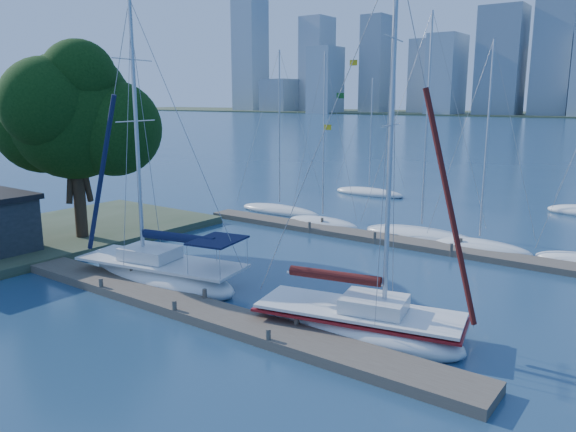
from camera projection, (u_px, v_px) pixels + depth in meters
The scene contains 12 objects.
ground at pixel (190, 312), 24.33m from camera, with size 700.00×700.00×0.00m, color navy.
near_dock at pixel (190, 308), 24.29m from camera, with size 26.00×2.00×0.40m, color brown.
far_dock at pixel (394, 241), 35.79m from camera, with size 30.00×1.80×0.36m, color brown.
shore at pixel (39, 237), 36.45m from camera, with size 12.00×22.00×0.50m, color #38472D.
tree at pixel (73, 113), 33.98m from camera, with size 9.96×9.04×12.45m.
sailboat_navy at pixel (161, 262), 28.15m from camera, with size 9.86×4.77×14.33m.
sailboat_maroon at pixel (360, 306), 21.96m from camera, with size 9.03×4.57×14.61m.
bg_boat_0 at pixel (280, 210), 45.33m from camera, with size 7.74×4.12×13.05m.
bg_boat_1 at pixel (323, 223), 40.64m from camera, with size 5.88×2.36×12.55m.
bg_boat_2 at pixel (421, 235), 36.79m from camera, with size 8.33×5.06×14.70m.
bg_boat_3 at pixel (479, 247), 34.08m from camera, with size 6.58×3.81×12.71m.
bg_boat_6 at pixel (369, 192), 53.81m from camera, with size 7.28×2.71×11.26m.
Camera 1 is at (16.94, -16.05, 9.10)m, focal length 35.00 mm.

